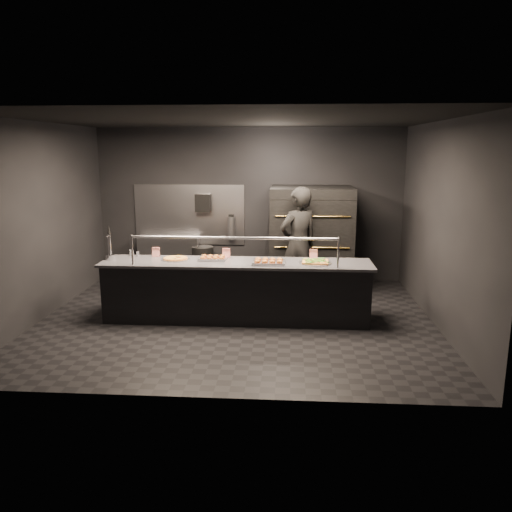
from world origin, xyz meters
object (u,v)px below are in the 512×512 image
fire_extinguisher (231,228)px  trash_bin (203,264)px  towel_dispenser (203,203)px  beer_tap (110,250)px  pizza_oven (311,238)px  round_pizza (175,259)px  square_pizza (315,262)px  slider_tray_a (213,258)px  worker (298,245)px  prep_shelf (169,258)px  slider_tray_b (269,262)px  service_counter (236,291)px

fire_extinguisher → trash_bin: bearing=-159.7°
towel_dispenser → beer_tap: size_ratio=0.65×
pizza_oven → fire_extinguisher: bearing=162.1°
round_pizza → square_pizza: 2.15m
beer_tap → slider_tray_a: bearing=3.9°
towel_dispenser → worker: 2.36m
worker → round_pizza: bearing=-5.4°
pizza_oven → round_pizza: pizza_oven is taller
pizza_oven → square_pizza: (-0.01, -1.92, -0.03)m
pizza_oven → fire_extinguisher: (-1.55, 0.50, 0.09)m
pizza_oven → prep_shelf: bearing=171.5°
trash_bin → square_pizza: bearing=-46.6°
fire_extinguisher → slider_tray_b: (0.85, -2.50, -0.11)m
beer_tap → slider_tray_b: beer_tap is taller
beer_tap → square_pizza: bearing=-0.6°
pizza_oven → worker: worker is taller
worker → slider_tray_a: bearing=2.6°
towel_dispenser → worker: bearing=-35.9°
fire_extinguisher → square_pizza: fire_extinguisher is taller
service_counter → towel_dispenser: towel_dispenser is taller
square_pizza → round_pizza: bearing=177.2°
towel_dispenser → trash_bin: towel_dispenser is taller
trash_bin → worker: worker is taller
prep_shelf → slider_tray_a: slider_tray_a is taller
beer_tap → slider_tray_b: bearing=-2.6°
slider_tray_a → slider_tray_b: bearing=-14.1°
pizza_oven → worker: bearing=-106.0°
prep_shelf → slider_tray_b: size_ratio=2.40×
slider_tray_a → worker: size_ratio=0.22×
service_counter → worker: size_ratio=2.07×
trash_bin → pizza_oven: bearing=-8.0°
beer_tap → trash_bin: bearing=64.3°
towel_dispenser → slider_tray_a: (0.53, -2.27, -0.60)m
prep_shelf → trash_bin: prep_shelf is taller
slider_tray_a → slider_tray_b: 0.90m
pizza_oven → round_pizza: size_ratio=4.49×
worker → prep_shelf: bearing=-58.7°
trash_bin → worker: (1.86, -1.15, 0.63)m
pizza_oven → beer_tap: (-3.15, -1.89, 0.11)m
prep_shelf → slider_tray_b: (2.10, -2.42, 0.50)m
prep_shelf → beer_tap: size_ratio=2.23×
prep_shelf → towel_dispenser: bearing=5.7°
pizza_oven → slider_tray_b: pizza_oven is taller
service_counter → towel_dispenser: size_ratio=11.71×
prep_shelf → service_counter: bearing=-55.4°
pizza_oven → service_counter: bearing=-122.3°
towel_dispenser → beer_tap: (-1.05, -2.38, -0.48)m
square_pizza → trash_bin: size_ratio=0.68×
service_counter → square_pizza: bearing=-0.8°
service_counter → square_pizza: (1.19, -0.02, 0.47)m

